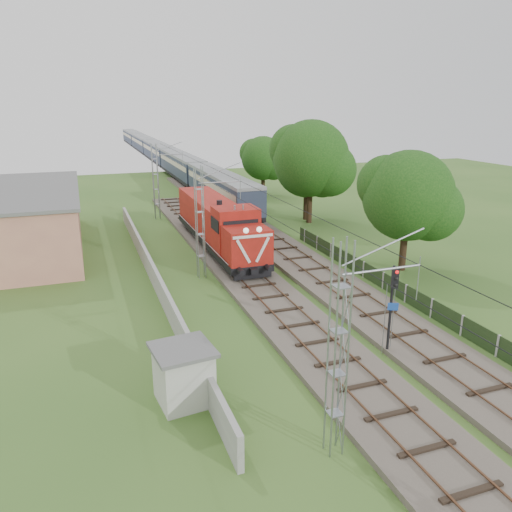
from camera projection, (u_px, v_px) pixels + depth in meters
name	position (u px, v px, depth m)	size (l,w,h in m)	color
ground	(311.00, 343.00, 26.29)	(140.00, 140.00, 0.00)	#355A21
track_main	(265.00, 293.00, 32.53)	(4.20, 70.00, 0.45)	#6B6054
track_side	(266.00, 238.00, 45.83)	(4.20, 80.00, 0.45)	#6B6054
catenary	(201.00, 222.00, 34.93)	(3.31, 70.00, 8.00)	gray
boundary_wall	(152.00, 272.00, 34.77)	(0.25, 40.00, 1.50)	#9E9E99
station_building	(29.00, 219.00, 42.28)	(8.40, 20.40, 5.22)	tan
fence	(406.00, 293.00, 31.38)	(0.12, 32.00, 1.20)	black
locomotive	(218.00, 224.00, 41.92)	(3.16, 18.07, 4.59)	black
coach_rake	(158.00, 152.00, 100.10)	(3.07, 114.68, 3.55)	black
signal_post	(393.00, 295.00, 24.05)	(0.49, 0.40, 4.69)	black
relay_hut	(184.00, 374.00, 20.80)	(2.68, 2.68, 2.50)	beige
tree_a	(409.00, 197.00, 36.04)	(6.88, 6.56, 8.92)	#3A2317
tree_b	(312.00, 159.00, 50.46)	(8.11, 7.72, 10.51)	#3A2317
tree_c	(308.00, 166.00, 52.09)	(7.07, 6.73, 9.16)	#3A2317
tree_d	(264.00, 159.00, 66.12)	(6.06, 5.77, 7.85)	#3A2317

